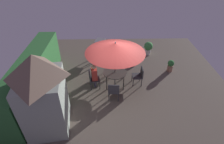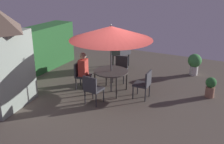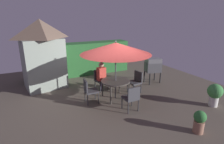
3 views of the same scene
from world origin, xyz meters
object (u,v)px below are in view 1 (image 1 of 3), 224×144
bbq_grill (100,46)px  chair_toward_hedge (139,75)px  potted_plant_by_grill (170,65)px  chair_near_shed (93,78)px  garden_shed (43,93)px  chair_far_side (114,90)px  person_in_red (94,73)px  chair_toward_house (111,64)px  patio_umbrella (115,48)px  patio_table (115,73)px  potted_plant_by_shed (148,47)px

bbq_grill → chair_toward_hedge: bearing=-141.1°
potted_plant_by_grill → chair_near_shed: bearing=107.5°
garden_shed → chair_far_side: 2.86m
person_in_red → chair_toward_hedge: bearing=-84.2°
bbq_grill → chair_toward_house: size_ratio=1.33×
patio_umbrella → person_in_red: patio_umbrella is taller
chair_far_side → potted_plant_by_grill: (2.09, -3.04, -0.17)m
garden_shed → patio_table: bearing=-47.1°
potted_plant_by_shed → potted_plant_by_grill: 1.99m
patio_table → potted_plant_by_grill: bearing=-70.4°
potted_plant_by_grill → patio_umbrella: bearing=109.6°
patio_table → chair_near_shed: 1.05m
bbq_grill → potted_plant_by_shed: bearing=-80.8°
chair_toward_hedge → person_in_red: person_in_red is taller
chair_toward_hedge → chair_far_side: bearing=131.1°
potted_plant_by_grill → chair_toward_house: bearing=90.4°
garden_shed → potted_plant_by_grill: size_ratio=4.54×
person_in_red → chair_far_side: bearing=-134.8°
chair_near_shed → person_in_red: bearing=-78.7°
garden_shed → chair_near_shed: (2.07, -1.43, -1.00)m
potted_plant_by_grill → potted_plant_by_shed: bearing=25.3°
garden_shed → potted_plant_by_grill: bearing=-58.4°
potted_plant_by_shed → chair_toward_hedge: bearing=161.0°
patio_table → person_in_red: person_in_red is taller
patio_umbrella → chair_toward_hedge: size_ratio=2.88×
chair_far_side → person_in_red: 1.24m
patio_umbrella → potted_plant_by_shed: patio_umbrella is taller
chair_far_side → chair_toward_hedge: bearing=-48.9°
patio_umbrella → chair_far_side: 1.78m
bbq_grill → potted_plant_by_grill: size_ratio=1.83×
chair_toward_hedge → patio_table: bearing=91.1°
bbq_grill → chair_toward_house: bearing=-155.2°
patio_table → potted_plant_by_grill: 3.15m
chair_near_shed → chair_toward_house: bearing=-35.6°
chair_near_shed → patio_table: bearing=-78.7°
garden_shed → chair_far_side: garden_shed is taller
chair_toward_house → potted_plant_by_shed: bearing=-51.1°
potted_plant_by_grill → bbq_grill: bearing=70.4°
garden_shed → bbq_grill: size_ratio=2.48×
bbq_grill → potted_plant_by_grill: (-1.33, -3.72, -0.49)m
patio_table → potted_plant_by_shed: potted_plant_by_shed is taller
bbq_grill → chair_far_side: (-3.42, -0.68, -0.33)m
patio_table → patio_umbrella: (0.00, 0.00, 1.30)m
patio_umbrella → chair_toward_house: bearing=7.8°
garden_shed → bbq_grill: bearing=-19.9°
person_in_red → bbq_grill: bearing=-3.9°
chair_toward_hedge → potted_plant_by_shed: 2.98m
potted_plant_by_grill → person_in_red: (-1.24, 3.89, 0.43)m
patio_table → chair_toward_hedge: chair_toward_hedge is taller
chair_near_shed → potted_plant_by_grill: (1.26, -3.98, -0.17)m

